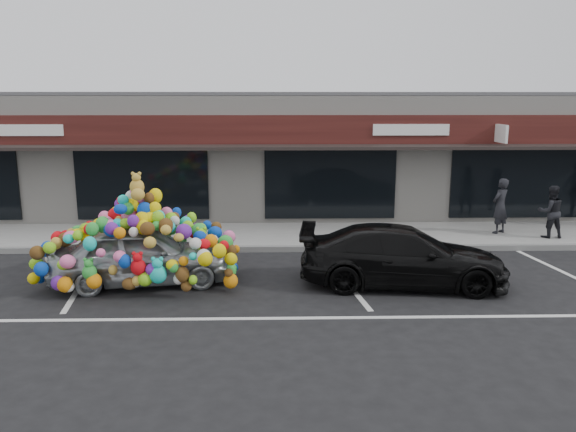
{
  "coord_description": "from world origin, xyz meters",
  "views": [
    {
      "loc": [
        1.24,
        -12.33,
        4.07
      ],
      "look_at": [
        1.55,
        1.4,
        1.22
      ],
      "focal_mm": 35.0,
      "sensor_mm": 36.0,
      "label": 1
    }
  ],
  "objects_px": {
    "toy_car": "(142,248)",
    "black_sedan": "(403,256)",
    "pedestrian_a": "(500,206)",
    "pedestrian_b": "(551,212)"
  },
  "relations": [
    {
      "from": "toy_car",
      "to": "black_sedan",
      "type": "height_order",
      "value": "toy_car"
    },
    {
      "from": "black_sedan",
      "to": "pedestrian_b",
      "type": "bearing_deg",
      "value": -47.98
    },
    {
      "from": "pedestrian_a",
      "to": "pedestrian_b",
      "type": "distance_m",
      "value": 1.37
    },
    {
      "from": "black_sedan",
      "to": "pedestrian_a",
      "type": "xyz_separation_m",
      "value": [
        3.86,
        4.26,
        0.31
      ]
    },
    {
      "from": "black_sedan",
      "to": "pedestrian_a",
      "type": "bearing_deg",
      "value": -36.04
    },
    {
      "from": "toy_car",
      "to": "pedestrian_b",
      "type": "relative_size",
      "value": 2.94
    },
    {
      "from": "toy_car",
      "to": "pedestrian_a",
      "type": "height_order",
      "value": "toy_car"
    },
    {
      "from": "pedestrian_b",
      "to": "pedestrian_a",
      "type": "bearing_deg",
      "value": -24.84
    },
    {
      "from": "pedestrian_b",
      "to": "toy_car",
      "type": "bearing_deg",
      "value": 17.14
    },
    {
      "from": "toy_car",
      "to": "black_sedan",
      "type": "relative_size",
      "value": 0.98
    }
  ]
}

